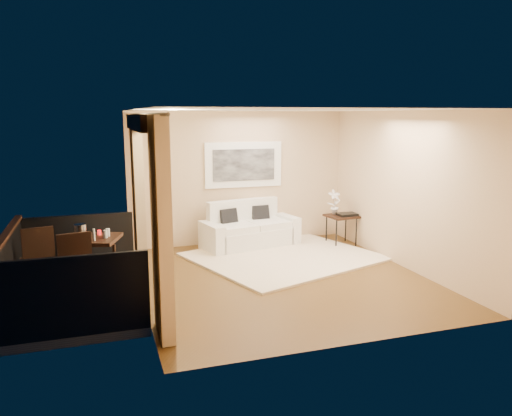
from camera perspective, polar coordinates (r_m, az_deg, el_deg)
name	(u,v)px	position (r m, az deg, el deg)	size (l,w,h in m)	color
floor	(282,278)	(8.24, 2.96, -7.99)	(5.00, 5.00, 0.00)	brown
room_shell	(143,122)	(7.32, -12.84, 9.52)	(5.00, 6.40, 5.00)	white
balcony	(65,289)	(7.70, -20.94, -8.65)	(1.81, 2.60, 1.17)	#605B56
curtains	(147,205)	(7.43, -12.31, 0.37)	(0.16, 4.80, 2.64)	tan
artwork	(244,165)	(10.22, -1.41, 4.96)	(1.62, 0.07, 0.92)	white
rug	(284,256)	(9.37, 3.22, -5.55)	(3.09, 2.69, 0.04)	#F9E7C8
sofa	(249,230)	(10.08, -0.85, -2.58)	(2.05, 1.21, 0.92)	white
side_table	(342,218)	(10.32, 9.75, -1.13)	(0.63, 0.63, 0.61)	black
tray	(347,214)	(10.29, 10.37, -0.72)	(0.38, 0.28, 0.05)	black
orchid	(334,202)	(10.33, 8.95, 0.67)	(0.27, 0.18, 0.51)	white
bistro_table	(94,243)	(7.85, -18.06, -3.79)	(0.89, 0.89, 0.83)	black
balcony_chair_far	(38,255)	(8.04, -23.63, -4.91)	(0.53, 0.54, 1.03)	black
balcony_chair_near	(77,266)	(7.23, -19.80, -6.23)	(0.53, 0.54, 1.05)	black
ice_bucket	(80,231)	(7.87, -19.45, -2.48)	(0.18, 0.18, 0.20)	silver
candle	(99,232)	(7.97, -17.47, -2.68)	(0.06, 0.06, 0.07)	red
vase	(94,235)	(7.60, -18.03, -2.93)	(0.04, 0.04, 0.18)	white
glass_a	(105,234)	(7.73, -16.83, -2.87)	(0.06, 0.06, 0.12)	silver
glass_b	(108,232)	(7.82, -16.57, -2.70)	(0.06, 0.06, 0.12)	silver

